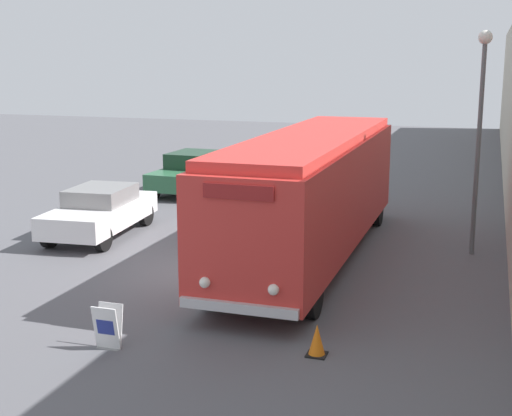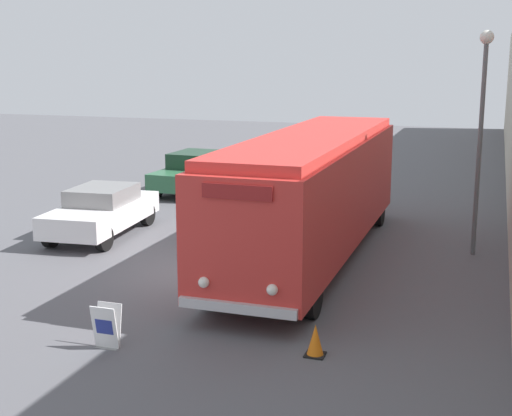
{
  "view_description": "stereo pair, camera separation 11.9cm",
  "coord_description": "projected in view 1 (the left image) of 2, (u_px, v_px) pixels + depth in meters",
  "views": [
    {
      "loc": [
        6.67,
        -15.74,
        5.29
      ],
      "look_at": [
        1.72,
        -0.69,
        1.9
      ],
      "focal_mm": 50.0,
      "sensor_mm": 36.0,
      "label": 1
    },
    {
      "loc": [
        6.78,
        -15.7,
        5.29
      ],
      "look_at": [
        1.72,
        -0.69,
        1.9
      ],
      "focal_mm": 50.0,
      "sensor_mm": 36.0,
      "label": 2
    }
  ],
  "objects": [
    {
      "name": "ground_plane",
      "position": [
        199.0,
        273.0,
        17.76
      ],
      "size": [
        80.0,
        80.0,
        0.0
      ],
      "primitive_type": "plane",
      "color": "#56565B"
    },
    {
      "name": "vintage_bus",
      "position": [
        312.0,
        189.0,
        18.68
      ],
      "size": [
        2.52,
        11.57,
        3.32
      ],
      "color": "black",
      "rests_on": "ground_plane"
    },
    {
      "name": "sign_board",
      "position": [
        108.0,
        327.0,
        13.1
      ],
      "size": [
        0.5,
        0.32,
        0.83
      ],
      "color": "gray",
      "rests_on": "ground_plane"
    },
    {
      "name": "streetlamp",
      "position": [
        481.0,
        110.0,
        18.63
      ],
      "size": [
        0.36,
        0.36,
        5.94
      ],
      "color": "#595E60",
      "rests_on": "ground_plane"
    },
    {
      "name": "parked_car_near",
      "position": [
        100.0,
        211.0,
        21.26
      ],
      "size": [
        2.28,
        4.7,
        1.47
      ],
      "rotation": [
        0.0,
        0.0,
        0.09
      ],
      "color": "black",
      "rests_on": "ground_plane"
    },
    {
      "name": "parked_car_mid",
      "position": [
        191.0,
        172.0,
        28.24
      ],
      "size": [
        1.95,
        4.68,
        1.57
      ],
      "rotation": [
        0.0,
        0.0,
        -0.04
      ],
      "color": "black",
      "rests_on": "ground_plane"
    },
    {
      "name": "traffic_cone",
      "position": [
        317.0,
        340.0,
        12.8
      ],
      "size": [
        0.36,
        0.36,
        0.59
      ],
      "color": "black",
      "rests_on": "ground_plane"
    }
  ]
}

